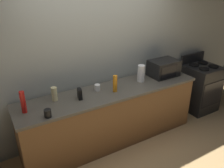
{
  "coord_description": "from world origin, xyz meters",
  "views": [
    {
      "loc": [
        -1.57,
        -2.27,
        2.43
      ],
      "look_at": [
        0.0,
        0.4,
        1.0
      ],
      "focal_mm": 37.25,
      "sensor_mm": 36.0,
      "label": 1
    }
  ],
  "objects_px": {
    "bottle_dish_soap": "(115,84)",
    "mug_black": "(48,113)",
    "microwave": "(164,68)",
    "stove_range": "(200,87)",
    "bottle_hand_soap": "(54,94)",
    "mug_white": "(97,87)",
    "cordless_phone": "(80,94)",
    "bottle_hot_sauce": "(23,102)",
    "paper_towel_roll": "(141,73)"
  },
  "relations": [
    {
      "from": "stove_range",
      "to": "bottle_hand_soap",
      "type": "bearing_deg",
      "value": 177.53
    },
    {
      "from": "cordless_phone",
      "to": "paper_towel_roll",
      "type": "bearing_deg",
      "value": 13.03
    },
    {
      "from": "stove_range",
      "to": "bottle_hot_sauce",
      "type": "height_order",
      "value": "bottle_hot_sauce"
    },
    {
      "from": "paper_towel_roll",
      "to": "bottle_dish_soap",
      "type": "height_order",
      "value": "paper_towel_roll"
    },
    {
      "from": "bottle_dish_soap",
      "to": "mug_black",
      "type": "height_order",
      "value": "bottle_dish_soap"
    },
    {
      "from": "bottle_hot_sauce",
      "to": "mug_black",
      "type": "bearing_deg",
      "value": -48.86
    },
    {
      "from": "bottle_hot_sauce",
      "to": "bottle_hand_soap",
      "type": "relative_size",
      "value": 1.48
    },
    {
      "from": "bottle_hot_sauce",
      "to": "mug_black",
      "type": "relative_size",
      "value": 2.85
    },
    {
      "from": "paper_towel_roll",
      "to": "bottle_hot_sauce",
      "type": "bearing_deg",
      "value": -178.81
    },
    {
      "from": "mug_black",
      "to": "bottle_hand_soap",
      "type": "bearing_deg",
      "value": 60.78
    },
    {
      "from": "mug_white",
      "to": "mug_black",
      "type": "bearing_deg",
      "value": -157.87
    },
    {
      "from": "microwave",
      "to": "bottle_hot_sauce",
      "type": "bearing_deg",
      "value": -179.11
    },
    {
      "from": "bottle_hand_soap",
      "to": "mug_black",
      "type": "xyz_separation_m",
      "value": [
        -0.2,
        -0.36,
        -0.05
      ]
    },
    {
      "from": "bottle_dish_soap",
      "to": "mug_black",
      "type": "relative_size",
      "value": 2.47
    },
    {
      "from": "microwave",
      "to": "bottle_dish_soap",
      "type": "relative_size",
      "value": 1.93
    },
    {
      "from": "paper_towel_roll",
      "to": "mug_black",
      "type": "bearing_deg",
      "value": -169.76
    },
    {
      "from": "paper_towel_roll",
      "to": "microwave",
      "type": "bearing_deg",
      "value": -0.27
    },
    {
      "from": "bottle_hot_sauce",
      "to": "mug_white",
      "type": "distance_m",
      "value": 1.07
    },
    {
      "from": "bottle_hot_sauce",
      "to": "mug_white",
      "type": "xyz_separation_m",
      "value": [
        1.06,
        0.09,
        -0.1
      ]
    },
    {
      "from": "microwave",
      "to": "cordless_phone",
      "type": "distance_m",
      "value": 1.56
    },
    {
      "from": "paper_towel_roll",
      "to": "cordless_phone",
      "type": "relative_size",
      "value": 1.8
    },
    {
      "from": "cordless_phone",
      "to": "bottle_dish_soap",
      "type": "height_order",
      "value": "bottle_dish_soap"
    },
    {
      "from": "microwave",
      "to": "bottle_hot_sauce",
      "type": "height_order",
      "value": "bottle_hot_sauce"
    },
    {
      "from": "mug_white",
      "to": "cordless_phone",
      "type": "bearing_deg",
      "value": -161.48
    },
    {
      "from": "bottle_hot_sauce",
      "to": "bottle_dish_soap",
      "type": "distance_m",
      "value": 1.27
    },
    {
      "from": "paper_towel_roll",
      "to": "cordless_phone",
      "type": "xyz_separation_m",
      "value": [
        -1.08,
        -0.06,
        -0.06
      ]
    },
    {
      "from": "stove_range",
      "to": "microwave",
      "type": "height_order",
      "value": "microwave"
    },
    {
      "from": "cordless_phone",
      "to": "bottle_dish_soap",
      "type": "bearing_deg",
      "value": 4.67
    },
    {
      "from": "bottle_hand_soap",
      "to": "mug_black",
      "type": "relative_size",
      "value": 1.93
    },
    {
      "from": "bottle_hand_soap",
      "to": "cordless_phone",
      "type": "bearing_deg",
      "value": -22.32
    },
    {
      "from": "stove_range",
      "to": "paper_towel_roll",
      "type": "height_order",
      "value": "paper_towel_roll"
    },
    {
      "from": "stove_range",
      "to": "microwave",
      "type": "relative_size",
      "value": 2.25
    },
    {
      "from": "cordless_phone",
      "to": "bottle_dish_soap",
      "type": "relative_size",
      "value": 0.6
    },
    {
      "from": "cordless_phone",
      "to": "bottle_hand_soap",
      "type": "distance_m",
      "value": 0.34
    },
    {
      "from": "cordless_phone",
      "to": "mug_black",
      "type": "xyz_separation_m",
      "value": [
        -0.51,
        -0.23,
        -0.02
      ]
    },
    {
      "from": "cordless_phone",
      "to": "bottle_hot_sauce",
      "type": "height_order",
      "value": "bottle_hot_sauce"
    },
    {
      "from": "mug_white",
      "to": "bottle_hand_soap",
      "type": "bearing_deg",
      "value": 178.37
    },
    {
      "from": "bottle_hot_sauce",
      "to": "mug_black",
      "type": "height_order",
      "value": "bottle_hot_sauce"
    },
    {
      "from": "bottle_dish_soap",
      "to": "bottle_hot_sauce",
      "type": "bearing_deg",
      "value": 176.88
    },
    {
      "from": "bottle_dish_soap",
      "to": "bottle_hand_soap",
      "type": "height_order",
      "value": "bottle_dish_soap"
    },
    {
      "from": "bottle_hot_sauce",
      "to": "mug_black",
      "type": "distance_m",
      "value": 0.35
    },
    {
      "from": "microwave",
      "to": "paper_towel_roll",
      "type": "bearing_deg",
      "value": 179.73
    },
    {
      "from": "mug_white",
      "to": "bottle_dish_soap",
      "type": "bearing_deg",
      "value": -37.62
    },
    {
      "from": "microwave",
      "to": "stove_range",
      "type": "bearing_deg",
      "value": -2.86
    },
    {
      "from": "cordless_phone",
      "to": "mug_white",
      "type": "xyz_separation_m",
      "value": [
        0.33,
        0.11,
        -0.03
      ]
    },
    {
      "from": "cordless_phone",
      "to": "mug_white",
      "type": "bearing_deg",
      "value": 28.57
    },
    {
      "from": "paper_towel_roll",
      "to": "bottle_hand_soap",
      "type": "relative_size",
      "value": 1.39
    },
    {
      "from": "microwave",
      "to": "mug_white",
      "type": "relative_size",
      "value": 5.16
    },
    {
      "from": "paper_towel_roll",
      "to": "mug_white",
      "type": "distance_m",
      "value": 0.76
    },
    {
      "from": "stove_range",
      "to": "bottle_hand_soap",
      "type": "relative_size",
      "value": 5.55
    }
  ]
}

